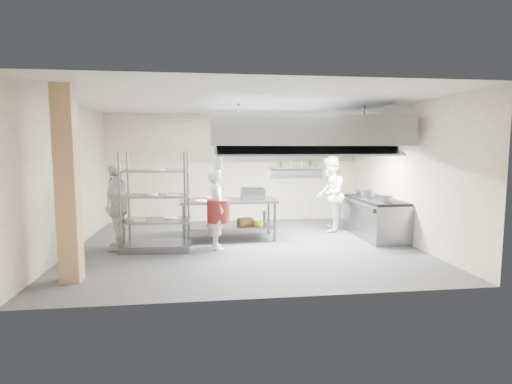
{
  "coord_description": "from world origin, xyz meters",
  "views": [
    {
      "loc": [
        -0.84,
        -8.23,
        2.05
      ],
      "look_at": [
        0.25,
        0.2,
        1.12
      ],
      "focal_mm": 28.0,
      "sensor_mm": 36.0,
      "label": 1
    }
  ],
  "objects": [
    {
      "name": "floor",
      "position": [
        0.0,
        0.0,
        0.0
      ],
      "size": [
        7.0,
        7.0,
        0.0
      ],
      "primitive_type": "plane",
      "color": "#2B2B2D",
      "rests_on": "ground"
    },
    {
      "name": "ceiling",
      "position": [
        0.0,
        0.0,
        3.0
      ],
      "size": [
        7.0,
        7.0,
        0.0
      ],
      "primitive_type": "plane",
      "rotation": [
        3.14,
        0.0,
        0.0
      ],
      "color": "silver",
      "rests_on": "wall_back"
    },
    {
      "name": "wall_back",
      "position": [
        0.0,
        3.0,
        1.5
      ],
      "size": [
        7.0,
        0.0,
        7.0
      ],
      "primitive_type": "plane",
      "rotation": [
        1.57,
        0.0,
        0.0
      ],
      "color": "#A19780",
      "rests_on": "ground"
    },
    {
      "name": "wall_left",
      "position": [
        -3.5,
        0.0,
        1.5
      ],
      "size": [
        0.0,
        6.0,
        6.0
      ],
      "primitive_type": "plane",
      "rotation": [
        1.57,
        0.0,
        1.57
      ],
      "color": "#A19780",
      "rests_on": "ground"
    },
    {
      "name": "wall_right",
      "position": [
        3.5,
        0.0,
        1.5
      ],
      "size": [
        0.0,
        6.0,
        6.0
      ],
      "primitive_type": "plane",
      "rotation": [
        1.57,
        0.0,
        -1.57
      ],
      "color": "#A19780",
      "rests_on": "ground"
    },
    {
      "name": "column",
      "position": [
        -2.9,
        -1.9,
        1.5
      ],
      "size": [
        0.3,
        0.3,
        3.0
      ],
      "primitive_type": "cube",
      "color": "tan",
      "rests_on": "floor"
    },
    {
      "name": "exhaust_hood",
      "position": [
        1.3,
        0.4,
        2.4
      ],
      "size": [
        4.0,
        2.5,
        0.6
      ],
      "primitive_type": "cube",
      "color": "gray",
      "rests_on": "ceiling"
    },
    {
      "name": "hood_strip_a",
      "position": [
        0.4,
        0.4,
        2.08
      ],
      "size": [
        1.6,
        0.12,
        0.04
      ],
      "primitive_type": "cube",
      "color": "white",
      "rests_on": "exhaust_hood"
    },
    {
      "name": "hood_strip_b",
      "position": [
        2.2,
        0.4,
        2.08
      ],
      "size": [
        1.6,
        0.12,
        0.04
      ],
      "primitive_type": "cube",
      "color": "white",
      "rests_on": "exhaust_hood"
    },
    {
      "name": "wall_shelf",
      "position": [
        1.8,
        2.84,
        1.5
      ],
      "size": [
        1.5,
        0.28,
        0.04
      ],
      "primitive_type": "cube",
      "color": "gray",
      "rests_on": "wall_back"
    },
    {
      "name": "island",
      "position": [
        -0.31,
        0.68,
        0.46
      ],
      "size": [
        2.17,
        0.95,
        0.91
      ],
      "primitive_type": null,
      "rotation": [
        0.0,
        0.0,
        0.03
      ],
      "color": "gray",
      "rests_on": "floor"
    },
    {
      "name": "island_worktop",
      "position": [
        -0.31,
        0.68,
        0.88
      ],
      "size": [
        2.17,
        0.95,
        0.06
      ],
      "primitive_type": "cube",
      "rotation": [
        0.0,
        0.0,
        0.03
      ],
      "color": "gray",
      "rests_on": "island"
    },
    {
      "name": "island_undershelf",
      "position": [
        -0.31,
        0.68,
        0.3
      ],
      "size": [
        1.99,
        0.86,
        0.04
      ],
      "primitive_type": "cube",
      "rotation": [
        0.0,
        0.0,
        0.03
      ],
      "color": "slate",
      "rests_on": "island"
    },
    {
      "name": "pass_rack",
      "position": [
        -1.81,
        -0.11,
        1.0
      ],
      "size": [
        1.37,
        0.84,
        1.99
      ],
      "primitive_type": null,
      "rotation": [
        0.0,
        0.0,
        -0.05
      ],
      "color": "gray",
      "rests_on": "floor"
    },
    {
      "name": "cooking_range",
      "position": [
        3.08,
        0.5,
        0.42
      ],
      "size": [
        0.8,
        2.0,
        0.84
      ],
      "primitive_type": "cube",
      "color": "slate",
      "rests_on": "floor"
    },
    {
      "name": "range_top",
      "position": [
        3.08,
        0.5,
        0.87
      ],
      "size": [
        0.78,
        1.96,
        0.06
      ],
      "primitive_type": "cube",
      "color": "black",
      "rests_on": "cooking_range"
    },
    {
      "name": "chef_head",
      "position": [
        -0.6,
        -0.15,
        0.83
      ],
      "size": [
        0.5,
        0.66,
        1.65
      ],
      "primitive_type": "imported",
      "rotation": [
        0.0,
        0.0,
        1.75
      ],
      "color": "silver",
      "rests_on": "floor"
    },
    {
      "name": "chef_line",
      "position": [
        2.22,
        1.23,
        0.93
      ],
      "size": [
        1.0,
        1.11,
        1.86
      ],
      "primitive_type": "imported",
      "rotation": [
        0.0,
        0.0,
        -1.97
      ],
      "color": "white",
      "rests_on": "floor"
    },
    {
      "name": "chef_plating",
      "position": [
        -2.6,
        0.04,
        0.89
      ],
      "size": [
        0.58,
        1.1,
        1.78
      ],
      "primitive_type": "imported",
      "rotation": [
        0.0,
        0.0,
        -1.71
      ],
      "color": "white",
      "rests_on": "floor"
    },
    {
      "name": "griddle",
      "position": [
        0.24,
        0.64,
        1.03
      ],
      "size": [
        0.53,
        0.43,
        0.25
      ],
      "primitive_type": "cube",
      "rotation": [
        0.0,
        0.0,
        0.09
      ],
      "color": "slate",
      "rests_on": "island_worktop"
    },
    {
      "name": "wicker_basket",
      "position": [
        0.07,
        0.72,
        0.39
      ],
      "size": [
        0.38,
        0.31,
        0.14
      ],
      "primitive_type": "cube",
      "rotation": [
        0.0,
        0.0,
        0.29
      ],
      "color": "brown",
      "rests_on": "island_undershelf"
    },
    {
      "name": "stockpot",
      "position": [
        2.92,
        0.54,
        1.0
      ],
      "size": [
        0.29,
        0.29,
        0.2
      ],
      "primitive_type": "cylinder",
      "color": "gray",
      "rests_on": "range_top"
    },
    {
      "name": "plate_stack",
      "position": [
        -1.81,
        -0.11,
        0.64
      ],
      "size": [
        0.28,
        0.28,
        0.05
      ],
      "primitive_type": "cylinder",
      "color": "silver",
      "rests_on": "pass_rack"
    }
  ]
}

